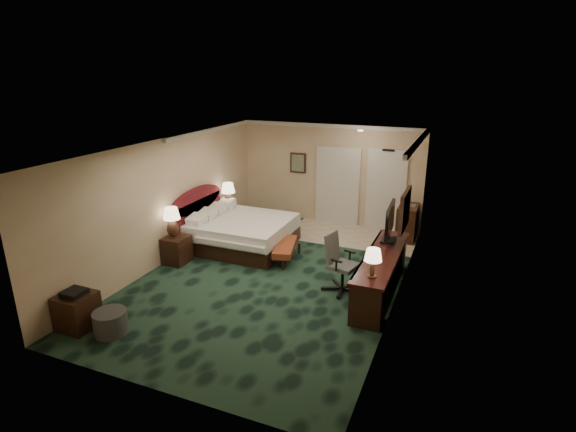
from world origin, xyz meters
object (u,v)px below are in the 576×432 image
at_px(desk, 381,274).
at_px(tv, 390,223).
at_px(bed, 243,233).
at_px(minibar, 407,223).
at_px(nightstand_far, 229,218).
at_px(bed_bench, 285,252).
at_px(desk_chair, 343,264).
at_px(side_table, 77,311).
at_px(lamp_near, 172,223).
at_px(nightstand_near, 177,250).
at_px(ottoman, 111,322).
at_px(lamp_far, 228,196).

height_order(desk, tv, tv).
relative_size(bed, minibar, 2.49).
distance_m(nightstand_far, minibar, 4.58).
relative_size(nightstand_far, bed_bench, 0.52).
relative_size(bed, bed_bench, 1.85).
bearing_deg(minibar, bed, -150.56).
relative_size(desk, desk_chair, 2.45).
height_order(nightstand_far, side_table, nightstand_far).
relative_size(bed, lamp_near, 3.20).
bearing_deg(desk_chair, desk, 25.24).
relative_size(nightstand_near, desk, 0.22).
xyz_separation_m(bed, bed_bench, (1.24, -0.38, -0.15)).
bearing_deg(minibar, desk_chair, -102.74).
relative_size(nightstand_far, minibar, 0.70).
xyz_separation_m(desk, tv, (-0.02, 0.74, 0.78)).
bearing_deg(side_table, bed, 78.17).
relative_size(lamp_near, ottoman, 1.26).
distance_m(lamp_far, bed_bench, 2.58).
relative_size(nightstand_far, ottoman, 1.13).
height_order(nightstand_near, desk, desk).
bearing_deg(ottoman, lamp_near, 104.58).
xyz_separation_m(tv, desk_chair, (-0.68, -0.89, -0.61)).
distance_m(nightstand_far, desk, 4.87).
distance_m(bed, minibar, 4.07).
bearing_deg(lamp_far, side_table, -89.89).
distance_m(nightstand_near, desk, 4.43).
bearing_deg(tv, ottoman, -137.77).
xyz_separation_m(desk_chair, minibar, (0.74, 3.26, -0.13)).
bearing_deg(ottoman, bed, 86.46).
relative_size(desk, tv, 2.83).
bearing_deg(ottoman, desk_chair, 42.99).
height_order(nightstand_near, lamp_near, lamp_near).
bearing_deg(bed_bench, desk_chair, -43.70).
relative_size(ottoman, tv, 0.55).
relative_size(lamp_near, minibar, 0.78).
xyz_separation_m(ottoman, desk_chair, (3.06, 2.85, 0.37)).
height_order(tv, desk_chair, tv).
height_order(lamp_near, minibar, lamp_near).
bearing_deg(desk_chair, nightstand_far, 162.20).
relative_size(lamp_near, desk_chair, 0.60).
height_order(nightstand_near, bed_bench, nightstand_near).
bearing_deg(bed, tv, -6.04).
bearing_deg(nightstand_far, lamp_far, -57.37).
xyz_separation_m(nightstand_near, nightstand_far, (0.00, 2.31, 0.01)).
distance_m(bed_bench, ottoman, 4.02).
height_order(nightstand_far, tv, tv).
bearing_deg(nightstand_near, ottoman, -76.27).
bearing_deg(desk_chair, side_table, -128.79).
relative_size(lamp_far, ottoman, 1.26).
bearing_deg(bed, desk_chair, -24.25).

